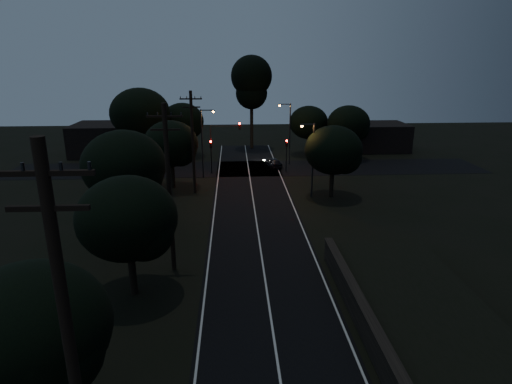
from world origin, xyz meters
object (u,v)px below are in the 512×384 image
signal_mast (225,138)px  utility_pole_near (73,365)px  signal_right (286,150)px  utility_pole_far (193,141)px  car (273,163)px  streetlight_b (288,130)px  utility_pole_mid (169,187)px  streetlight_a (204,139)px  tall_pine (252,82)px  signal_left (211,150)px  streetlight_c (311,155)px

signal_mast → utility_pole_near: bearing=-94.2°
utility_pole_near → signal_right: utility_pole_near is taller
utility_pole_far → car: size_ratio=2.88×
utility_pole_near → streetlight_b: 47.40m
utility_pole_near → utility_pole_mid: (0.00, 17.00, -0.51)m
streetlight_a → signal_mast: bearing=39.8°
signal_mast → streetlight_b: size_ratio=0.78×
streetlight_a → streetlight_b: size_ratio=1.00×
utility_pole_far → signal_mast: 8.64m
utility_pole_mid → tall_pine: (7.00, 40.00, 4.36)m
utility_pole_mid → streetlight_b: utility_pole_mid is taller
tall_pine → streetlight_a: (-6.31, -17.00, -5.47)m
streetlight_b → utility_pole_mid: bearing=-111.3°
utility_pole_far → tall_pine: tall_pine is taller
utility_pole_mid → tall_pine: bearing=80.1°
utility_pole_mid → streetlight_b: (11.31, 29.00, -1.10)m
tall_pine → signal_left: 17.59m
streetlight_a → streetlight_b: (10.61, 6.00, 0.00)m
signal_left → car: 8.49m
utility_pole_near → utility_pole_mid: 17.01m
streetlight_a → signal_right: bearing=11.3°
signal_mast → car: bearing=22.4°
utility_pole_mid → signal_left: 25.19m
utility_pole_near → tall_pine: (7.00, 57.00, 3.86)m
utility_pole_far → streetlight_b: (11.31, 12.00, -0.85)m
signal_right → car: bearing=119.0°
utility_pole_mid → car: 29.46m
tall_pine → streetlight_a: 18.94m
signal_mast → streetlight_b: 9.15m
signal_mast → streetlight_c: 13.28m
utility_pole_far → streetlight_b: 16.51m
streetlight_a → streetlight_c: (11.14, -8.00, -0.29)m
utility_pole_near → signal_mast: bearing=85.8°
tall_pine → streetlight_c: (4.83, -25.00, -5.75)m
utility_pole_far → streetlight_c: utility_pole_far is taller
utility_pole_near → streetlight_a: 40.04m
signal_left → streetlight_b: 10.84m
signal_left → streetlight_b: (9.91, 4.01, 1.80)m
streetlight_c → utility_pole_near: bearing=-110.3°
utility_pole_near → car: 45.80m
signal_right → streetlight_b: 4.45m
utility_pole_near → signal_left: (1.40, 41.99, -3.41)m
streetlight_a → utility_pole_near: bearing=-91.0°
tall_pine → utility_pole_near: bearing=-97.0°
tall_pine → streetlight_a: tall_pine is taller
utility_pole_mid → signal_right: 27.30m
signal_right → streetlight_b: bearing=80.0°
tall_pine → streetlight_b: size_ratio=1.75×
tall_pine → streetlight_a: bearing=-110.4°
utility_pole_far → signal_right: (10.60, 7.99, -2.65)m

